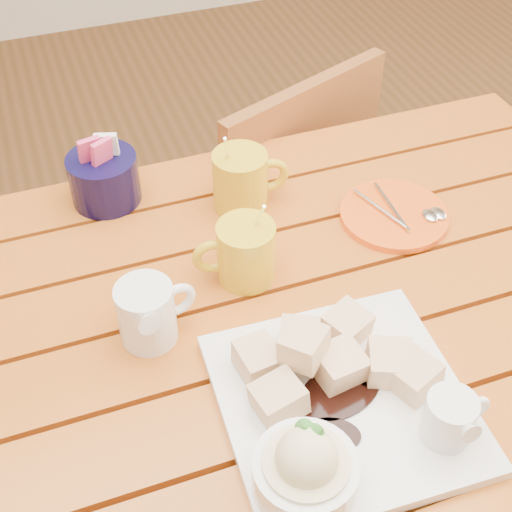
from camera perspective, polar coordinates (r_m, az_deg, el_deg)
name	(u,v)px	position (r m, az deg, el deg)	size (l,w,h in m)	color
table	(272,375)	(1.02, 1.26, -9.49)	(1.20, 0.79, 0.75)	#A74B15
dessert_plate	(336,411)	(0.82, 6.44, -12.21)	(0.29, 0.29, 0.11)	white
coffee_mug_left	(244,252)	(0.96, -0.96, 0.34)	(0.11, 0.08, 0.13)	gold
coffee_mug_right	(242,179)	(1.08, -1.13, 6.14)	(0.12, 0.08, 0.14)	gold
cream_pitcher	(148,312)	(0.90, -8.60, -4.49)	(0.11, 0.09, 0.09)	white
sugar_caddy	(104,178)	(1.12, -12.07, 6.16)	(0.11, 0.11, 0.12)	black
orange_saucer	(395,215)	(1.10, 11.05, 3.25)	(0.16, 0.16, 0.02)	#F95A15
chair_far	(267,213)	(1.55, 0.88, 3.46)	(0.50, 0.50, 0.81)	brown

